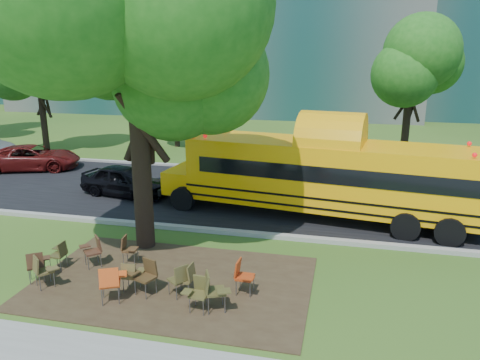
% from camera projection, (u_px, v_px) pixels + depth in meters
% --- Properties ---
extents(ground, '(160.00, 160.00, 0.00)m').
position_uv_depth(ground, '(145.00, 270.00, 12.68)').
color(ground, '#2C5019').
rests_on(ground, ground).
extents(dirt_patch, '(7.00, 4.50, 0.03)m').
position_uv_depth(dirt_patch, '(173.00, 282.00, 11.99)').
color(dirt_patch, '#382819').
rests_on(dirt_patch, ground).
extents(asphalt_road, '(80.00, 8.00, 0.04)m').
position_uv_depth(asphalt_road, '(216.00, 194.00, 19.24)').
color(asphalt_road, black).
rests_on(asphalt_road, ground).
extents(kerb_near, '(80.00, 0.25, 0.14)m').
position_uv_depth(kerb_near, '(182.00, 228.00, 15.47)').
color(kerb_near, gray).
rests_on(kerb_near, ground).
extents(kerb_far, '(80.00, 0.25, 0.14)m').
position_uv_depth(kerb_far, '(238.00, 169.00, 23.07)').
color(kerb_far, gray).
rests_on(kerb_far, ground).
extents(bg_tree_0, '(5.20, 5.20, 7.18)m').
position_uv_depth(bg_tree_0, '(38.00, 71.00, 26.24)').
color(bg_tree_0, black).
rests_on(bg_tree_0, ground).
extents(bg_tree_2, '(4.80, 4.80, 6.62)m').
position_uv_depth(bg_tree_2, '(175.00, 76.00, 27.63)').
color(bg_tree_2, black).
rests_on(bg_tree_2, ground).
extents(bg_tree_3, '(5.60, 5.60, 7.84)m').
position_uv_depth(bg_tree_3, '(412.00, 65.00, 22.71)').
color(bg_tree_3, black).
rests_on(bg_tree_3, ground).
extents(main_tree, '(7.20, 7.20, 9.53)m').
position_uv_depth(main_tree, '(134.00, 44.00, 12.62)').
color(main_tree, black).
rests_on(main_tree, ground).
extents(school_bus, '(11.31, 3.88, 2.71)m').
position_uv_depth(school_bus, '(327.00, 175.00, 16.18)').
color(school_bus, '#FFA908').
rests_on(school_bus, ground).
extents(chair_0, '(0.57, 0.72, 0.86)m').
position_uv_depth(chair_0, '(37.00, 263.00, 11.87)').
color(chair_0, '#432817').
rests_on(chair_0, ground).
extents(chair_1, '(0.74, 0.59, 0.87)m').
position_uv_depth(chair_1, '(42.00, 269.00, 11.56)').
color(chair_1, brown).
rests_on(chair_1, ground).
extents(chair_2, '(0.65, 0.77, 0.96)m').
position_uv_depth(chair_2, '(111.00, 280.00, 10.86)').
color(chair_2, '#DB4C17').
rests_on(chair_2, ground).
extents(chair_3, '(0.72, 0.57, 0.91)m').
position_uv_depth(chair_3, '(146.00, 273.00, 11.28)').
color(chair_3, '#443018').
rests_on(chair_3, ground).
extents(chair_4, '(0.52, 0.49, 0.79)m').
position_uv_depth(chair_4, '(131.00, 274.00, 11.42)').
color(chair_4, brown).
rests_on(chair_4, ground).
extents(chair_5, '(0.57, 0.49, 0.83)m').
position_uv_depth(chair_5, '(199.00, 290.00, 10.57)').
color(chair_5, '#4F4922').
rests_on(chair_5, ground).
extents(chair_6, '(0.49, 0.57, 0.83)m').
position_uv_depth(chair_6, '(187.00, 276.00, 11.24)').
color(chair_6, brown).
rests_on(chair_6, ground).
extents(chair_7, '(0.75, 0.65, 0.96)m').
position_uv_depth(chair_7, '(213.00, 288.00, 10.51)').
color(chair_7, '#4C4520').
rests_on(chair_7, ground).
extents(chair_8, '(0.46, 0.50, 0.78)m').
position_uv_depth(chair_8, '(60.00, 252.00, 12.63)').
color(chair_8, '#423E1C').
rests_on(chair_8, ground).
extents(chair_9, '(0.74, 0.59, 0.87)m').
position_uv_depth(chair_9, '(94.00, 248.00, 12.75)').
color(chair_9, '#482819').
rests_on(chair_9, ground).
extents(chair_10, '(0.53, 0.54, 0.81)m').
position_uv_depth(chair_10, '(128.00, 247.00, 12.91)').
color(chair_10, '#4D321B').
rests_on(chair_10, ground).
extents(chair_11, '(0.57, 0.73, 0.85)m').
position_uv_depth(chair_11, '(180.00, 277.00, 11.17)').
color(chair_11, '#4D4521').
rests_on(chair_11, ground).
extents(chair_12, '(0.52, 0.60, 0.89)m').
position_uv_depth(chair_12, '(243.00, 274.00, 11.27)').
color(chair_12, '#AA3712').
rests_on(chair_12, ground).
extents(black_car, '(3.94, 2.19, 1.27)m').
position_uv_depth(black_car, '(125.00, 181.00, 18.91)').
color(black_car, black).
rests_on(black_car, ground).
extents(bg_car_red, '(4.86, 3.38, 1.23)m').
position_uv_depth(bg_car_red, '(33.00, 158.00, 23.02)').
color(bg_car_red, '#4F0E0D').
rests_on(bg_car_red, ground).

